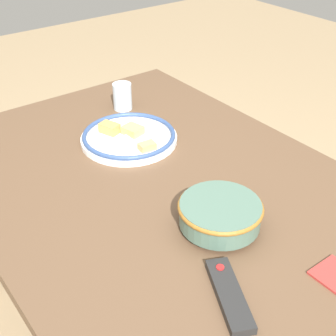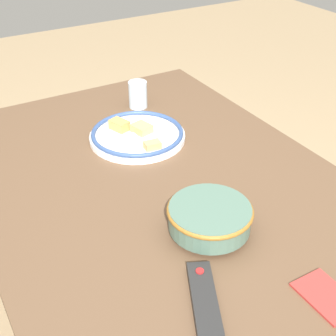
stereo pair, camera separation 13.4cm
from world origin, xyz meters
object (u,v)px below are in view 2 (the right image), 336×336
at_px(tv_remote, 204,299).
at_px(drinking_glass, 138,95).
at_px(food_plate, 137,135).
at_px(noodle_bowl, 209,217).

height_order(tv_remote, drinking_glass, drinking_glass).
xyz_separation_m(tv_remote, drinking_glass, (0.90, -0.31, 0.04)).
distance_m(food_plate, drinking_glass, 0.25).
xyz_separation_m(noodle_bowl, tv_remote, (-0.18, 0.14, -0.03)).
relative_size(noodle_bowl, drinking_glass, 2.16).
xyz_separation_m(noodle_bowl, drinking_glass, (0.72, -0.17, 0.01)).
height_order(noodle_bowl, drinking_glass, drinking_glass).
relative_size(noodle_bowl, tv_remote, 1.06).
bearing_deg(noodle_bowl, drinking_glass, -13.32).
distance_m(noodle_bowl, drinking_glass, 0.74).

